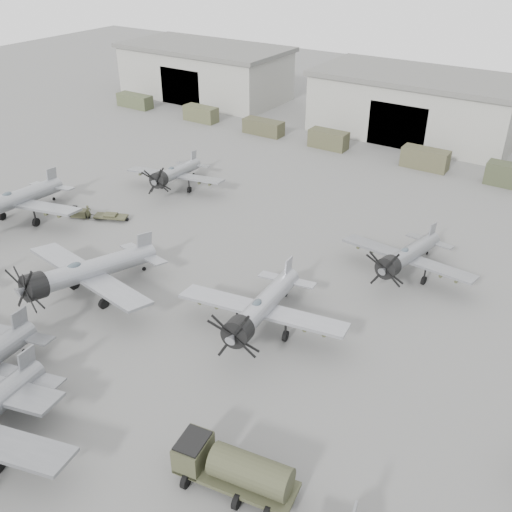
{
  "coord_description": "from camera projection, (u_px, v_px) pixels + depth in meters",
  "views": [
    {
      "loc": [
        25.47,
        -18.28,
        27.03
      ],
      "look_at": [
        2.61,
        16.46,
        2.5
      ],
      "focal_mm": 40.0,
      "sensor_mm": 36.0,
      "label": 1
    }
  ],
  "objects": [
    {
      "name": "aircraft_far_1",
      "position": [
        406.0,
        256.0,
        48.91
      ],
      "size": [
        12.03,
        10.82,
        4.79
      ],
      "rotation": [
        0.0,
        0.0,
        -0.08
      ],
      "color": "gray",
      "rests_on": "ground"
    },
    {
      "name": "support_truck_4",
      "position": [
        425.0,
        159.0,
        71.46
      ],
      "size": [
        5.81,
        2.2,
        2.52
      ],
      "primitive_type": "cube",
      "color": "#45442D",
      "rests_on": "ground"
    },
    {
      "name": "aircraft_mid_1",
      "position": [
        83.0,
        273.0,
        45.94
      ],
      "size": [
        14.05,
        12.65,
        5.58
      ],
      "rotation": [
        0.0,
        0.0,
        -0.15
      ],
      "color": "#95989E",
      "rests_on": "ground"
    },
    {
      "name": "aircraft_mid_0",
      "position": [
        13.0,
        201.0,
        57.68
      ],
      "size": [
        14.13,
        12.72,
        5.63
      ],
      "rotation": [
        0.0,
        0.0,
        0.25
      ],
      "color": "gray",
      "rests_on": "ground"
    },
    {
      "name": "support_truck_2",
      "position": [
        263.0,
        127.0,
        82.99
      ],
      "size": [
        6.06,
        2.2,
        2.12
      ],
      "primitive_type": "cube",
      "color": "#41402A",
      "rests_on": "ground"
    },
    {
      "name": "aircraft_mid_2",
      "position": [
        260.0,
        309.0,
        41.93
      ],
      "size": [
        13.21,
        11.89,
        5.24
      ],
      "rotation": [
        0.0,
        0.0,
        0.17
      ],
      "color": "#A0A2A8",
      "rests_on": "ground"
    },
    {
      "name": "hangar_center",
      "position": [
        416.0,
        105.0,
        81.31
      ],
      "size": [
        29.0,
        14.8,
        8.7
      ],
      "color": "gray",
      "rests_on": "ground"
    },
    {
      "name": "support_truck_0",
      "position": [
        135.0,
        101.0,
        95.07
      ],
      "size": [
        6.37,
        2.2,
        2.14
      ],
      "primitive_type": "cube",
      "color": "#434930",
      "rests_on": "ground"
    },
    {
      "name": "tug_trailer",
      "position": [
        91.0,
        214.0,
        59.73
      ],
      "size": [
        5.94,
        3.49,
        1.21
      ],
      "rotation": [
        0.0,
        0.0,
        0.42
      ],
      "color": "#3B3B26",
      "rests_on": "ground"
    },
    {
      "name": "ground",
      "position": [
        92.0,
        379.0,
        38.95
      ],
      "size": [
        220.0,
        220.0,
        0.0
      ],
      "primitive_type": "plane",
      "color": "slate",
      "rests_on": "ground"
    },
    {
      "name": "support_truck_3",
      "position": [
        328.0,
        139.0,
        77.91
      ],
      "size": [
        5.36,
        2.2,
        2.41
      ],
      "primitive_type": "cube",
      "color": "#43432C",
      "rests_on": "ground"
    },
    {
      "name": "ground_crew",
      "position": [
        89.0,
        212.0,
        59.38
      ],
      "size": [
        0.54,
        0.66,
        1.57
      ],
      "primitive_type": "imported",
      "rotation": [
        0.0,
        0.0,
        1.25
      ],
      "color": "#42432C",
      "rests_on": "ground"
    },
    {
      "name": "hangar_left",
      "position": [
        205.0,
        71.0,
        99.3
      ],
      "size": [
        29.0,
        14.8,
        8.7
      ],
      "color": "gray",
      "rests_on": "ground"
    },
    {
      "name": "support_truck_1",
      "position": [
        201.0,
        114.0,
        88.42
      ],
      "size": [
        5.48,
        2.2,
        2.31
      ],
      "primitive_type": "cube",
      "color": "#494B31",
      "rests_on": "ground"
    },
    {
      "name": "aircraft_far_0",
      "position": [
        174.0,
        173.0,
        65.03
      ],
      "size": [
        11.73,
        10.56,
        4.66
      ],
      "rotation": [
        0.0,
        0.0,
        0.23
      ],
      "color": "#919499",
      "rests_on": "ground"
    },
    {
      "name": "fuel_tanker",
      "position": [
        234.0,
        467.0,
        30.82
      ],
      "size": [
        7.11,
        3.89,
        2.64
      ],
      "rotation": [
        0.0,
        0.0,
        0.16
      ],
      "color": "#393B26",
      "rests_on": "ground"
    }
  ]
}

